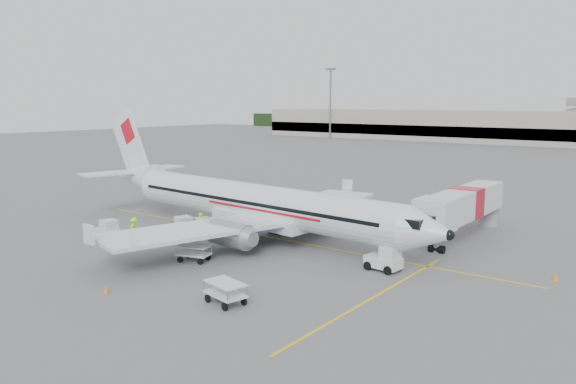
# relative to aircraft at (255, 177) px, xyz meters

# --- Properties ---
(ground) EXTENTS (360.00, 360.00, 0.00)m
(ground) POSITION_rel_aircraft_xyz_m (1.29, 0.91, -5.33)
(ground) COLOR #56595B
(stripe_lead) EXTENTS (44.00, 0.20, 0.01)m
(stripe_lead) POSITION_rel_aircraft_xyz_m (1.29, 0.91, -5.32)
(stripe_lead) COLOR yellow
(stripe_lead) RESTS_ON ground
(stripe_cross) EXTENTS (0.20, 20.00, 0.01)m
(stripe_cross) POSITION_rel_aircraft_xyz_m (15.29, -7.09, -5.32)
(stripe_cross) COLOR yellow
(stripe_cross) RESTS_ON ground
(terminal_west) EXTENTS (110.00, 22.00, 9.00)m
(terminal_west) POSITION_rel_aircraft_xyz_m (-38.71, 130.91, -0.83)
(terminal_west) COLOR gray
(terminal_west) RESTS_ON ground
(mast_west) EXTENTS (3.20, 1.20, 22.00)m
(mast_west) POSITION_rel_aircraft_xyz_m (-68.71, 118.91, 5.67)
(mast_west) COLOR slate
(mast_west) RESTS_ON ground
(aircraft) EXTENTS (41.10, 33.49, 10.65)m
(aircraft) POSITION_rel_aircraft_xyz_m (0.00, 0.00, 0.00)
(aircraft) COLOR white
(aircraft) RESTS_ON ground
(jet_bridge) EXTENTS (3.27, 16.67, 4.37)m
(jet_bridge) POSITION_rel_aircraft_xyz_m (14.39, 10.94, -3.14)
(jet_bridge) COLOR silver
(jet_bridge) RESTS_ON ground
(belt_loader) EXTENTS (4.56, 2.28, 2.37)m
(belt_loader) POSITION_rel_aircraft_xyz_m (-4.91, -4.08, -4.14)
(belt_loader) COLOR silver
(belt_loader) RESTS_ON ground
(tug_fore) EXTENTS (2.56, 1.64, 1.88)m
(tug_fore) POSITION_rel_aircraft_xyz_m (13.16, -1.80, -4.39)
(tug_fore) COLOR silver
(tug_fore) RESTS_ON ground
(tug_mid) EXTENTS (2.74, 2.05, 1.88)m
(tug_mid) POSITION_rel_aircraft_xyz_m (-5.61, -3.48, -4.39)
(tug_mid) COLOR silver
(tug_mid) RESTS_ON ground
(tug_aft) EXTENTS (2.48, 1.55, 1.83)m
(tug_aft) POSITION_rel_aircraft_xyz_m (-9.78, -8.19, -4.41)
(tug_aft) COLOR silver
(tug_aft) RESTS_ON ground
(cart_loaded_a) EXTENTS (2.58, 1.61, 1.31)m
(cart_loaded_a) POSITION_rel_aircraft_xyz_m (-0.56, -1.09, -4.67)
(cart_loaded_a) COLOR silver
(cart_loaded_a) RESTS_ON ground
(cart_loaded_b) EXTENTS (2.77, 2.04, 1.29)m
(cart_loaded_b) POSITION_rel_aircraft_xyz_m (-4.85, -1.09, -4.68)
(cart_loaded_b) COLOR silver
(cart_loaded_b) RESTS_ON ground
(cart_empty_a) EXTENTS (2.66, 2.03, 1.22)m
(cart_empty_a) POSITION_rel_aircraft_xyz_m (0.96, -8.20, -4.71)
(cart_empty_a) COLOR silver
(cart_empty_a) RESTS_ON ground
(cart_empty_b) EXTENTS (2.81, 2.02, 1.33)m
(cart_empty_b) POSITION_rel_aircraft_xyz_m (8.89, -13.27, -4.66)
(cart_empty_b) COLOR silver
(cart_empty_b) RESTS_ON ground
(cone_nose) EXTENTS (0.37, 0.37, 0.61)m
(cone_nose) POSITION_rel_aircraft_xyz_m (23.32, 2.97, -5.02)
(cone_nose) COLOR orange
(cone_nose) RESTS_ON ground
(cone_port) EXTENTS (0.39, 0.39, 0.64)m
(cone_port) POSITION_rel_aircraft_xyz_m (-0.01, 19.85, -5.01)
(cone_port) COLOR orange
(cone_port) RESTS_ON ground
(cone_stbd) EXTENTS (0.35, 0.35, 0.56)m
(cone_stbd) POSITION_rel_aircraft_xyz_m (1.81, -16.39, -5.05)
(cone_stbd) COLOR orange
(cone_stbd) RESTS_ON ground
(crew_a) EXTENTS (0.80, 0.64, 1.93)m
(crew_a) POSITION_rel_aircraft_xyz_m (-4.90, -1.78, -4.36)
(crew_a) COLOR #89FF15
(crew_a) RESTS_ON ground
(crew_b) EXTENTS (0.92, 0.80, 1.63)m
(crew_b) POSITION_rel_aircraft_xyz_m (-5.09, -1.61, -4.51)
(crew_b) COLOR #89FF15
(crew_b) RESTS_ON ground
(crew_c) EXTENTS (1.15, 1.38, 1.85)m
(crew_c) POSITION_rel_aircraft_xyz_m (-8.25, -6.42, -4.40)
(crew_c) COLOR #89FF15
(crew_c) RESTS_ON ground
(crew_d) EXTENTS (1.02, 0.83, 1.63)m
(crew_d) POSITION_rel_aircraft_xyz_m (-6.59, -1.90, -4.51)
(crew_d) COLOR #89FF15
(crew_d) RESTS_ON ground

